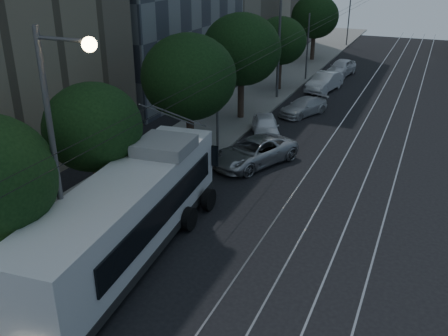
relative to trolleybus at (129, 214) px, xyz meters
name	(u,v)px	position (x,y,z in m)	size (l,w,h in m)	color
ground	(238,263)	(4.10, 0.97, -1.74)	(120.00, 120.00, 0.00)	black
sidewalk	(244,105)	(-3.40, 20.97, -1.67)	(5.00, 90.00, 0.15)	gray
tram_rails	(377,122)	(6.60, 20.97, -1.73)	(4.52, 90.00, 0.02)	#93939B
overhead_wires	(277,64)	(-0.87, 20.97, 1.73)	(2.23, 90.00, 6.00)	black
trolleybus	(129,214)	(0.00, 0.00, 0.00)	(3.80, 12.72, 5.63)	silver
pickup_silver	(254,152)	(1.29, 10.38, -1.01)	(2.44, 5.30, 1.47)	#A1A2A8
car_white_a	(266,126)	(0.39, 14.97, -1.05)	(1.64, 4.07, 1.39)	white
car_white_b	(303,107)	(1.40, 20.47, -1.13)	(1.70, 4.19, 1.22)	#AFB0B4
car_white_c	(324,82)	(1.23, 27.91, -0.97)	(1.64, 4.69, 1.54)	silver
car_white_d	(341,67)	(1.40, 34.28, -0.97)	(1.82, 4.52, 1.54)	silver
tree_1	(93,127)	(-2.90, 2.05, 2.46)	(4.14, 4.14, 6.09)	black
tree_2	(189,77)	(-2.51, 10.10, 2.89)	(5.26, 5.26, 7.02)	black
tree_3	(241,50)	(-2.43, 17.75, 3.14)	(5.39, 5.39, 7.32)	black
tree_4	(280,41)	(-2.40, 26.46, 2.43)	(4.36, 4.36, 6.16)	black
tree_5	(315,17)	(-2.90, 40.14, 2.90)	(5.01, 5.01, 6.91)	black
streetlamp_near	(61,139)	(-0.70, -2.30, 3.72)	(2.21, 0.44, 8.98)	#4F4F51
streetlamp_far	(286,17)	(-1.28, 23.88, 4.67)	(2.57, 0.44, 10.72)	#4F4F51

